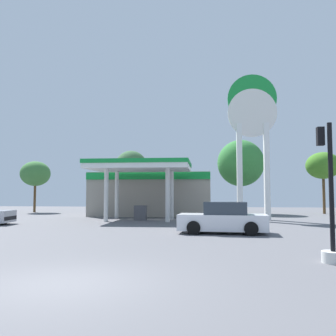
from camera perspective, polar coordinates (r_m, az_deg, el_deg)
The scene contains 9 objects.
ground_plane at distance 9.02m, azimuth -15.79°, elevation -16.99°, with size 90.00×90.00×0.00m, color #56565B.
gas_station at distance 33.19m, azimuth -2.63°, elevation -3.75°, with size 10.65×12.07×4.44m.
station_pole_sign at distance 29.15m, azimuth 13.08°, elevation 6.16°, with size 3.78×0.56×11.30m.
car_2 at distance 19.02m, azimuth 8.60°, elevation -7.88°, with size 4.62×2.31×1.61m.
traffic_signal_1 at distance 11.96m, azimuth 24.14°, elevation -7.49°, with size 0.67×0.69×4.18m.
tree_0 at distance 41.38m, azimuth -20.06°, elevation -0.86°, with size 3.14×3.14×5.42m.
tree_1 at distance 38.74m, azimuth -5.80°, elevation 0.17°, with size 3.40×3.40×6.52m.
tree_2 at distance 37.34m, azimuth 11.32°, elevation 0.75°, with size 4.66×4.66×7.38m.
tree_3 at distance 39.14m, azimuth 23.11°, elevation 0.33°, with size 3.32×3.32×6.09m.
Camera 1 is at (3.21, -8.18, 2.07)m, focal length 38.94 mm.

